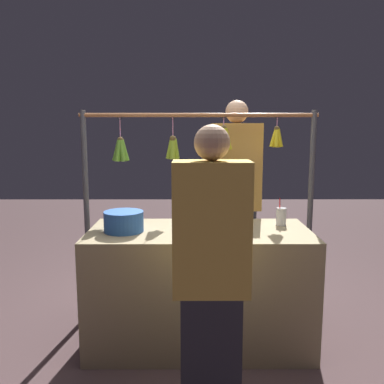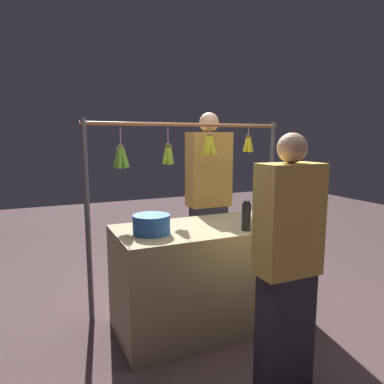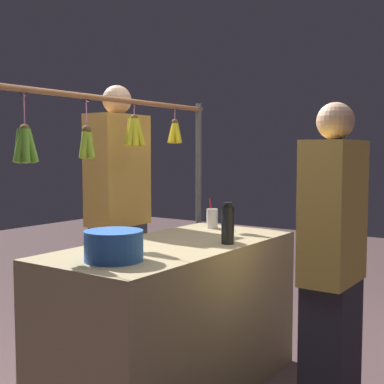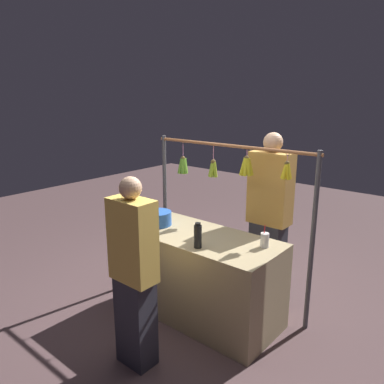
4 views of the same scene
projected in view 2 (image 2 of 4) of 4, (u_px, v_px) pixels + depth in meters
ground_plane at (212, 323)px, 2.98m from camera, size 12.00×12.00×0.00m
market_counter at (212, 275)px, 2.92m from camera, size 1.55×0.71×0.84m
display_rack at (187, 177)px, 3.20m from camera, size 1.87×0.14×1.68m
water_bottle at (246, 216)px, 2.68m from camera, size 0.07×0.07×0.23m
blue_bucket at (151, 224)px, 2.59m from camera, size 0.27×0.27×0.14m
drink_cup at (264, 208)px, 3.21m from camera, size 0.07×0.07×0.20m
vendor_person at (208, 202)px, 3.63m from camera, size 0.42×0.23×1.77m
customer_person at (287, 269)px, 2.09m from camera, size 0.37×0.20×1.56m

